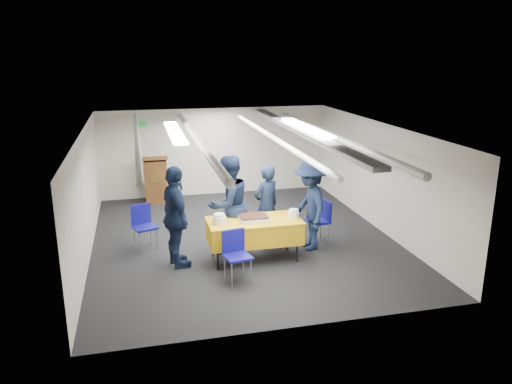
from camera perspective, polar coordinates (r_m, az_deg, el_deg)
ground at (r=10.34m, az=-1.48°, el=-5.38°), size 7.00×7.00×0.00m
room_shell at (r=10.24m, az=-1.53°, el=4.97°), size 6.00×7.00×2.30m
serving_table at (r=9.19m, az=-0.20°, el=-4.45°), size 1.71×0.84×0.77m
sheet_cake at (r=9.11m, az=-0.30°, el=-2.93°), size 0.53×0.41×0.09m
plate_stack_left at (r=8.93m, az=-4.19°, el=-3.11°), size 0.23×0.23×0.18m
plate_stack_right at (r=9.24m, az=4.31°, el=-2.51°), size 0.21×0.21×0.16m
podium at (r=12.87m, az=-11.38°, el=1.48°), size 0.62×0.53×1.25m
chair_near at (r=8.42m, az=-2.35°, el=-6.65°), size 0.49×0.49×0.87m
chair_right at (r=10.11m, az=7.47°, el=-2.83°), size 0.47×0.47×0.87m
chair_left at (r=9.97m, az=-12.80°, el=-3.37°), size 0.53×0.53×0.87m
sailor_a at (r=9.84m, az=1.18°, el=-1.52°), size 0.69×0.59×1.62m
sailor_b at (r=9.43m, az=-3.16°, el=-1.45°), size 1.16×1.09×1.90m
sailor_c at (r=8.90m, az=-9.14°, el=-2.87°), size 0.68×1.15×1.85m
sailor_d at (r=9.65m, az=6.17°, el=-1.53°), size 0.69×1.15×1.76m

